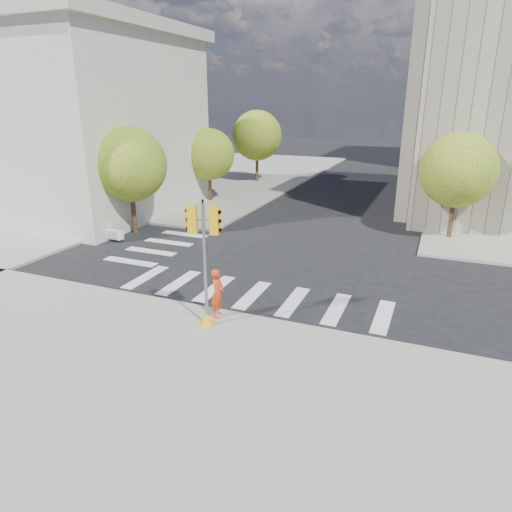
{
  "coord_description": "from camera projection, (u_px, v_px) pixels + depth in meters",
  "views": [
    {
      "loc": [
        6.76,
        -18.34,
        7.82
      ],
      "look_at": [
        0.43,
        -2.9,
        2.1
      ],
      "focal_mm": 32.0,
      "sensor_mm": 36.0,
      "label": 1
    }
  ],
  "objects": [
    {
      "name": "sidewalk_near",
      "position": [
        117.0,
        428.0,
        11.36
      ],
      "size": [
        30.0,
        14.0,
        0.15
      ],
      "primitive_type": "cube",
      "color": "gray",
      "rests_on": "ground"
    },
    {
      "name": "lamp_far",
      "position": [
        463.0,
        138.0,
        41.16
      ],
      "size": [
        0.35,
        0.18,
        8.11
      ],
      "color": "black",
      "rests_on": "sidewalk_far_right"
    },
    {
      "name": "tree_lw_mid",
      "position": [
        209.0,
        154.0,
        35.81
      ],
      "size": [
        4.0,
        4.0,
        5.77
      ],
      "color": "#382616",
      "rests_on": "ground"
    },
    {
      "name": "tree_lw_far",
      "position": [
        257.0,
        136.0,
        44.31
      ],
      "size": [
        4.8,
        4.8,
        6.95
      ],
      "color": "#382616",
      "rests_on": "ground"
    },
    {
      "name": "tree_re_mid",
      "position": [
        457.0,
        146.0,
        36.16
      ],
      "size": [
        4.6,
        4.6,
        6.66
      ],
      "color": "#382616",
      "rests_on": "ground"
    },
    {
      "name": "photographer",
      "position": [
        218.0,
        293.0,
        16.78
      ],
      "size": [
        0.52,
        0.73,
        1.87
      ],
      "primitive_type": "imported",
      "rotation": [
        0.0,
        0.0,
        1.68
      ],
      "color": "red",
      "rests_on": "sidewalk_near"
    },
    {
      "name": "planter_wall",
      "position": [
        85.0,
        229.0,
        27.7
      ],
      "size": [
        6.0,
        1.14,
        0.5
      ],
      "primitive_type": "cube",
      "rotation": [
        0.0,
        0.0,
        -0.12
      ],
      "color": "white",
      "rests_on": "sidewalk_left_near"
    },
    {
      "name": "sidewalk_far_left",
      "position": [
        185.0,
        173.0,
        50.92
      ],
      "size": [
        28.0,
        40.0,
        0.15
      ],
      "primitive_type": "cube",
      "color": "gray",
      "rests_on": "ground"
    },
    {
      "name": "tree_lw_near",
      "position": [
        129.0,
        165.0,
        26.92
      ],
      "size": [
        4.4,
        4.4,
        6.41
      ],
      "color": "#382616",
      "rests_on": "ground"
    },
    {
      "name": "lamp_near",
      "position": [
        467.0,
        154.0,
        28.91
      ],
      "size": [
        0.35,
        0.18,
        8.11
      ],
      "color": "black",
      "rests_on": "sidewalk_far_right"
    },
    {
      "name": "tree_re_far",
      "position": [
        456.0,
        141.0,
        46.82
      ],
      "size": [
        4.0,
        4.0,
        5.88
      ],
      "color": "#382616",
      "rests_on": "ground"
    },
    {
      "name": "tree_re_near",
      "position": [
        458.0,
        170.0,
        25.76
      ],
      "size": [
        4.2,
        4.2,
        6.16
      ],
      "color": "#382616",
      "rests_on": "ground"
    },
    {
      "name": "ground",
      "position": [
        271.0,
        279.0,
        21.01
      ],
      "size": [
        160.0,
        160.0,
        0.0
      ],
      "primitive_type": "plane",
      "color": "black",
      "rests_on": "ground"
    },
    {
      "name": "classical_building",
      "position": [
        53.0,
        120.0,
        33.11
      ],
      "size": [
        19.0,
        15.0,
        12.7
      ],
      "color": "beige",
      "rests_on": "ground"
    },
    {
      "name": "traffic_signal",
      "position": [
        205.0,
        275.0,
        15.77
      ],
      "size": [
        1.08,
        0.56,
        4.6
      ],
      "rotation": [
        0.0,
        0.0,
        0.21
      ],
      "color": "#E6A50C",
      "rests_on": "sidewalk_near"
    }
  ]
}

